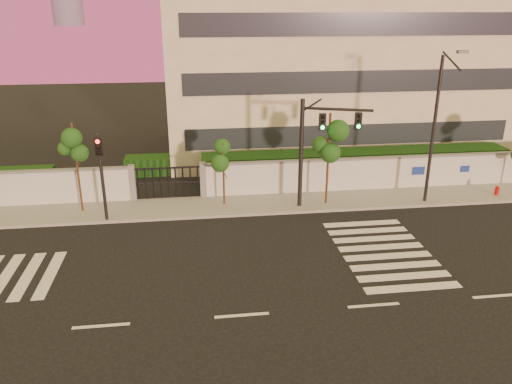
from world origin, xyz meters
TOP-DOWN VIEW (x-y plane):
  - ground at (0.00, 0.00)m, footprint 120.00×120.00m
  - sidewalk at (0.00, 10.50)m, footprint 60.00×3.00m
  - perimeter_wall at (0.10, 12.00)m, footprint 60.00×0.36m
  - hedge_row at (1.17, 14.74)m, footprint 41.00×4.25m
  - institutional_building at (9.00, 21.99)m, footprint 24.40×12.40m
  - road_markings at (-1.58, 3.76)m, footprint 57.00×7.62m
  - street_tree_c at (-7.58, 10.70)m, footprint 1.35×1.07m
  - street_tree_d at (0.13, 10.68)m, footprint 1.39×1.10m
  - street_tree_e at (5.82, 10.01)m, footprint 1.57×1.25m
  - traffic_signal_main at (5.01, 9.84)m, footprint 3.77×1.37m
  - traffic_signal_secondary at (-6.12, 9.24)m, footprint 0.37×0.35m
  - streetlight_east at (11.49, 9.43)m, footprint 0.51×2.07m
  - fire_hydrant at (16.08, 9.93)m, footprint 0.29×0.27m

SIDE VIEW (x-z plane):
  - ground at x=0.00m, z-range 0.00..0.00m
  - road_markings at x=-1.58m, z-range 0.00..0.02m
  - sidewalk at x=0.00m, z-range 0.00..0.15m
  - fire_hydrant at x=16.08m, z-range 0.00..0.73m
  - hedge_row at x=1.17m, z-range -0.08..1.72m
  - perimeter_wall at x=0.10m, z-range -0.03..2.17m
  - street_tree_d at x=0.13m, z-range 0.87..4.53m
  - traffic_signal_secondary at x=-6.12m, z-range 0.63..5.34m
  - street_tree_c at x=-7.58m, z-range 1.17..6.16m
  - traffic_signal_main at x=5.01m, z-range 0.80..6.89m
  - street_tree_e at x=5.82m, z-range 1.24..6.51m
  - streetlight_east at x=11.49m, z-range 0.35..8.95m
  - institutional_building at x=9.00m, z-range 0.03..12.28m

